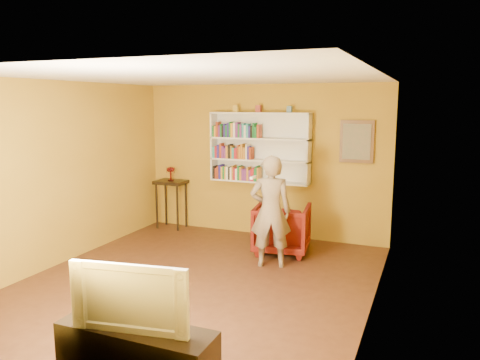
{
  "coord_description": "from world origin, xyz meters",
  "views": [
    {
      "loc": [
        2.8,
        -5.33,
        2.38
      ],
      "look_at": [
        0.29,
        0.75,
        1.29
      ],
      "focal_mm": 35.0,
      "sensor_mm": 36.0,
      "label": 1
    }
  ],
  "objects_px": {
    "bookshelf": "(261,148)",
    "ruby_lustre": "(171,171)",
    "console_table": "(171,189)",
    "tv_cabinet": "(137,355)",
    "armchair": "(282,228)",
    "person": "(271,211)",
    "television": "(134,294)"
  },
  "relations": [
    {
      "from": "ruby_lustre",
      "to": "person",
      "type": "relative_size",
      "value": 0.16
    },
    {
      "from": "console_table",
      "to": "person",
      "type": "height_order",
      "value": "person"
    },
    {
      "from": "bookshelf",
      "to": "ruby_lustre",
      "type": "bearing_deg",
      "value": -174.8
    },
    {
      "from": "bookshelf",
      "to": "person",
      "type": "height_order",
      "value": "bookshelf"
    },
    {
      "from": "armchair",
      "to": "person",
      "type": "xyz_separation_m",
      "value": [
        0.03,
        -0.68,
        0.43
      ]
    },
    {
      "from": "ruby_lustre",
      "to": "armchair",
      "type": "xyz_separation_m",
      "value": [
        2.41,
        -0.63,
        -0.71
      ]
    },
    {
      "from": "armchair",
      "to": "bookshelf",
      "type": "bearing_deg",
      "value": -58.27
    },
    {
      "from": "armchair",
      "to": "television",
      "type": "relative_size",
      "value": 0.84
    },
    {
      "from": "bookshelf",
      "to": "tv_cabinet",
      "type": "distance_m",
      "value": 4.88
    },
    {
      "from": "ruby_lustre",
      "to": "tv_cabinet",
      "type": "height_order",
      "value": "ruby_lustre"
    },
    {
      "from": "person",
      "to": "ruby_lustre",
      "type": "bearing_deg",
      "value": -46.97
    },
    {
      "from": "ruby_lustre",
      "to": "person",
      "type": "distance_m",
      "value": 2.78
    },
    {
      "from": "armchair",
      "to": "tv_cabinet",
      "type": "bearing_deg",
      "value": 80.66
    },
    {
      "from": "armchair",
      "to": "television",
      "type": "xyz_separation_m",
      "value": [
        -0.08,
        -3.87,
        0.4
      ]
    },
    {
      "from": "console_table",
      "to": "tv_cabinet",
      "type": "relative_size",
      "value": 0.65
    },
    {
      "from": "person",
      "to": "tv_cabinet",
      "type": "height_order",
      "value": "person"
    },
    {
      "from": "ruby_lustre",
      "to": "tv_cabinet",
      "type": "bearing_deg",
      "value": -62.68
    },
    {
      "from": "console_table",
      "to": "bookshelf",
      "type": "bearing_deg",
      "value": 5.2
    },
    {
      "from": "tv_cabinet",
      "to": "armchair",
      "type": "bearing_deg",
      "value": 88.75
    },
    {
      "from": "tv_cabinet",
      "to": "person",
      "type": "bearing_deg",
      "value": 87.87
    },
    {
      "from": "person",
      "to": "television",
      "type": "bearing_deg",
      "value": 68.98
    },
    {
      "from": "armchair",
      "to": "person",
      "type": "height_order",
      "value": "person"
    },
    {
      "from": "console_table",
      "to": "television",
      "type": "xyz_separation_m",
      "value": [
        2.32,
        -4.5,
        0.04
      ]
    },
    {
      "from": "bookshelf",
      "to": "tv_cabinet",
      "type": "bearing_deg",
      "value": -83.03
    },
    {
      "from": "armchair",
      "to": "tv_cabinet",
      "type": "xyz_separation_m",
      "value": [
        -0.08,
        -3.87,
        -0.14
      ]
    },
    {
      "from": "person",
      "to": "television",
      "type": "xyz_separation_m",
      "value": [
        -0.12,
        -3.2,
        -0.02
      ]
    },
    {
      "from": "bookshelf",
      "to": "ruby_lustre",
      "type": "xyz_separation_m",
      "value": [
        -1.75,
        -0.16,
        -0.49
      ]
    },
    {
      "from": "bookshelf",
      "to": "television",
      "type": "bearing_deg",
      "value": -83.03
    },
    {
      "from": "console_table",
      "to": "tv_cabinet",
      "type": "height_order",
      "value": "console_table"
    },
    {
      "from": "bookshelf",
      "to": "console_table",
      "type": "xyz_separation_m",
      "value": [
        -1.75,
        -0.16,
        -0.83
      ]
    },
    {
      "from": "console_table",
      "to": "person",
      "type": "xyz_separation_m",
      "value": [
        2.44,
        -1.3,
        0.06
      ]
    },
    {
      "from": "ruby_lustre",
      "to": "television",
      "type": "bearing_deg",
      "value": -62.68
    }
  ]
}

